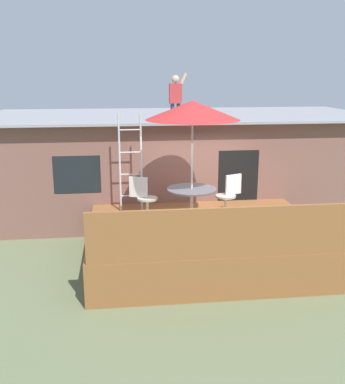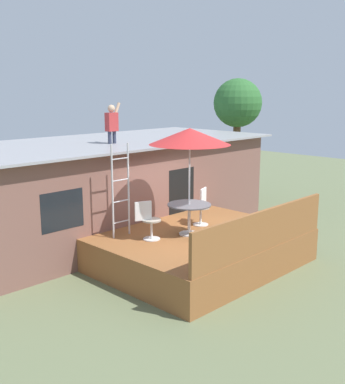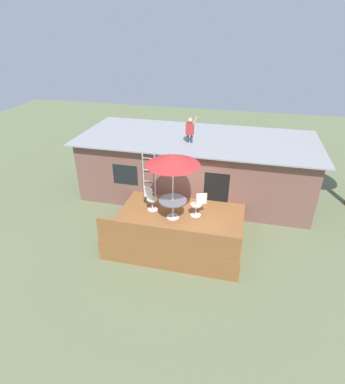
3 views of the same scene
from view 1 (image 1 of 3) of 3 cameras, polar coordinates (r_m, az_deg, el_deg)
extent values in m
plane|color=#66704C|center=(10.01, 3.70, -8.14)|extent=(40.00, 40.00, 0.00)
cube|color=brown|center=(13.02, 0.91, 3.50)|extent=(10.00, 4.00, 2.70)
cube|color=#99999E|center=(12.83, 0.94, 9.55)|extent=(10.50, 4.50, 0.06)
cube|color=black|center=(10.96, -11.80, 2.12)|extent=(1.10, 0.03, 0.90)
cube|color=black|center=(11.41, 8.11, 0.21)|extent=(1.00, 0.03, 2.00)
cube|color=brown|center=(9.86, 3.74, -5.99)|extent=(4.74, 3.96, 0.80)
cube|color=brown|center=(7.79, 6.45, -5.12)|extent=(4.64, 0.08, 0.90)
cylinder|color=silver|center=(9.69, 2.37, -3.75)|extent=(0.48, 0.48, 0.03)
cylinder|color=silver|center=(9.58, 2.39, -1.74)|extent=(0.07, 0.07, 0.71)
cylinder|color=#4C4C51|center=(9.48, 2.41, 0.35)|extent=(1.04, 1.04, 0.03)
cylinder|color=silver|center=(9.38, 2.44, 3.13)|extent=(0.04, 0.04, 2.40)
cone|color=red|center=(9.22, 2.52, 10.15)|extent=(1.90, 1.90, 0.38)
cylinder|color=silver|center=(10.31, -6.59, 3.54)|extent=(0.04, 0.04, 2.20)
cylinder|color=silver|center=(10.32, -3.92, 3.61)|extent=(0.04, 0.04, 2.20)
cylinder|color=silver|center=(10.48, -5.16, -0.45)|extent=(0.48, 0.03, 0.03)
cylinder|color=silver|center=(10.36, -5.22, 2.22)|extent=(0.48, 0.03, 0.03)
cylinder|color=silver|center=(10.26, -5.28, 4.95)|extent=(0.48, 0.03, 0.03)
cylinder|color=silver|center=(10.19, -5.35, 7.72)|extent=(0.48, 0.03, 0.03)
cylinder|color=#33384C|center=(12.10, -0.02, 10.19)|extent=(0.10, 0.10, 0.34)
cylinder|color=#33384C|center=(12.12, 0.75, 10.20)|extent=(0.10, 0.10, 0.34)
cube|color=#B73333|center=(12.08, 0.37, 12.18)|extent=(0.32, 0.20, 0.50)
sphere|color=tan|center=(12.07, 0.37, 13.89)|extent=(0.20, 0.20, 0.20)
cylinder|color=tan|center=(12.10, 1.24, 13.60)|extent=(0.26, 0.08, 0.44)
cylinder|color=silver|center=(9.92, -3.10, -3.34)|extent=(0.40, 0.40, 0.02)
cylinder|color=silver|center=(9.86, -3.12, -2.12)|extent=(0.06, 0.06, 0.44)
cylinder|color=#A59E8C|center=(9.79, -3.14, -0.83)|extent=(0.44, 0.44, 0.04)
cube|color=silver|center=(9.79, -4.27, 0.60)|extent=(0.39, 0.18, 0.44)
cylinder|color=silver|center=(10.16, 6.57, -2.97)|extent=(0.40, 0.40, 0.02)
cylinder|color=silver|center=(10.10, 6.60, -1.79)|extent=(0.06, 0.06, 0.44)
cylinder|color=#A59E8C|center=(10.03, 6.64, -0.53)|extent=(0.44, 0.44, 0.04)
cube|color=silver|center=(10.09, 7.60, 0.94)|extent=(0.38, 0.19, 0.44)
camera|label=2|loc=(6.80, -83.85, 4.33)|focal=44.58mm
camera|label=3|loc=(5.12, 103.31, 39.61)|focal=29.23mm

